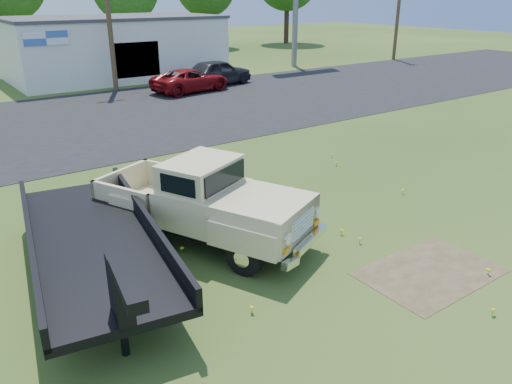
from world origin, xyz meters
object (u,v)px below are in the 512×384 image
Objects in this scene: flatbed_trailer at (92,235)px; vintage_pickup_truck at (202,201)px; red_pickup at (191,80)px; dark_sedan at (218,72)px.

vintage_pickup_truck is at bearing 13.46° from flatbed_trailer.
vintage_pickup_truck is 2.73m from flatbed_trailer.
red_pickup is (9.23, 17.51, -0.35)m from vintage_pickup_truck.
dark_sedan is (2.52, 1.00, 0.15)m from red_pickup.
red_pickup is at bearing 65.40° from flatbed_trailer.
vintage_pickup_truck is 21.94m from dark_sedan.
vintage_pickup_truck is 1.15× the size of red_pickup.
red_pickup is 2.72m from dark_sedan.
flatbed_trailer is 21.37m from red_pickup.
flatbed_trailer is (-2.72, -0.19, -0.04)m from vintage_pickup_truck.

